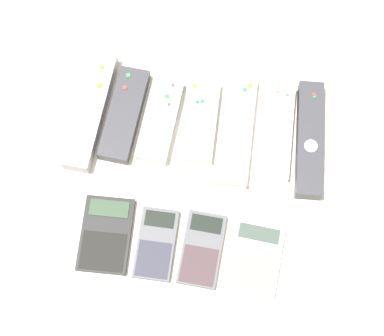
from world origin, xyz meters
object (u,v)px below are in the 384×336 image
object	(u,v)px
remote_0	(91,111)
remote_5	(275,132)
remote_6	(310,139)
calculator_0	(106,235)
calculator_2	(202,249)
calculator_1	(156,244)
remote_1	(124,115)
remote_3	(198,121)
remote_4	(236,131)
calculator_3	(255,257)
remote_2	(160,120)

from	to	relation	value
remote_0	remote_5	size ratio (longest dim) A/B	1.27
remote_6	calculator_0	world-z (taller)	remote_6
remote_5	calculator_2	xyz separation A→B (m)	(-0.10, -0.22, -0.00)
calculator_1	calculator_2	world-z (taller)	same
remote_1	calculator_0	world-z (taller)	remote_1
remote_3	remote_6	size ratio (longest dim) A/B	0.72
remote_4	remote_6	xyz separation A→B (m)	(0.13, 0.00, 0.00)
remote_0	calculator_2	size ratio (longest dim) A/B	1.78
remote_4	remote_5	size ratio (longest dim) A/B	1.16
remote_1	remote_4	xyz separation A→B (m)	(0.20, -0.00, -0.00)
calculator_2	calculator_3	distance (m)	0.09
remote_0	calculator_3	xyz separation A→B (m)	(0.31, -0.21, -0.01)
remote_1	remote_2	distance (m)	0.06
remote_0	remote_3	world-z (taller)	remote_0
remote_6	calculator_0	xyz separation A→B (m)	(-0.32, -0.21, -0.01)
remote_6	calculator_3	distance (m)	0.23
remote_4	remote_5	world-z (taller)	remote_4
remote_3	calculator_1	bearing A→B (deg)	-100.91
calculator_0	calculator_1	distance (m)	0.08
remote_1	remote_6	bearing A→B (deg)	3.24
remote_3	remote_5	bearing A→B (deg)	-1.68
remote_1	calculator_0	distance (m)	0.22
remote_2	remote_6	size ratio (longest dim) A/B	0.75
calculator_0	calculator_2	world-z (taller)	same
remote_2	calculator_2	world-z (taller)	remote_2
remote_6	calculator_1	world-z (taller)	remote_6
remote_2	remote_4	world-z (taller)	remote_2
remote_0	remote_4	xyz separation A→B (m)	(0.26, 0.00, -0.00)
remote_0	remote_1	world-z (taller)	remote_0
remote_6	calculator_2	distance (m)	0.27
remote_1	calculator_2	xyz separation A→B (m)	(0.17, -0.22, -0.01)
remote_4	remote_3	bearing A→B (deg)	170.77
remote_5	calculator_0	bearing A→B (deg)	-140.45
remote_0	calculator_0	bearing A→B (deg)	-69.72
remote_0	calculator_0	size ratio (longest dim) A/B	1.70
remote_0	calculator_3	size ratio (longest dim) A/B	1.88
calculator_0	calculator_2	xyz separation A→B (m)	(0.16, -0.00, -0.00)
remote_0	remote_3	xyz separation A→B (m)	(0.19, 0.01, -0.00)
remote_0	calculator_2	world-z (taller)	remote_0
remote_3	remote_5	xyz separation A→B (m)	(0.13, -0.00, 0.00)
remote_2	calculator_1	bearing A→B (deg)	-79.26
remote_1	calculator_0	bearing A→B (deg)	-84.50
calculator_2	remote_5	bearing A→B (deg)	68.78
remote_5	calculator_1	world-z (taller)	remote_5
remote_3	calculator_0	size ratio (longest dim) A/B	1.17
remote_3	remote_1	bearing A→B (deg)	-178.24
remote_4	remote_6	size ratio (longest dim) A/B	0.96
remote_0	remote_2	xyz separation A→B (m)	(0.12, 0.00, -0.00)
remote_6	remote_2	bearing A→B (deg)	176.48
calculator_2	remote_1	bearing A→B (deg)	129.91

